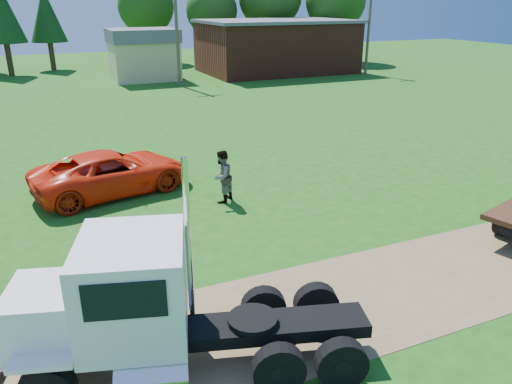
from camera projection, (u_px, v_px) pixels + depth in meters
name	position (u px, v px, depth m)	size (l,w,h in m)	color
ground	(327.00, 307.00, 12.57)	(140.00, 140.00, 0.00)	#1D4F11
dirt_track	(327.00, 306.00, 12.56)	(120.00, 4.20, 0.01)	brown
white_semi_tractor	(140.00, 307.00, 9.93)	(7.47, 4.22, 4.42)	black
orange_pickup	(112.00, 172.00, 19.73)	(2.82, 6.11, 1.70)	red
spectator_b	(222.00, 177.00, 18.76)	(0.98, 0.76, 2.02)	#999999
brick_building	(276.00, 46.00, 52.52)	(15.40, 10.40, 5.30)	maroon
tan_shed	(144.00, 54.00, 47.34)	(6.20, 5.40, 4.70)	tan
utility_poles	(177.00, 31.00, 43.00)	(42.20, 0.28, 9.00)	brown
tree_row	(107.00, 2.00, 53.67)	(58.62, 15.02, 11.56)	#312214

